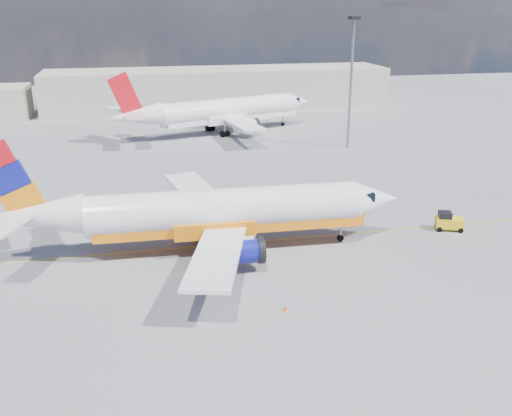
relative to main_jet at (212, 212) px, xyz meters
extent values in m
plane|color=slate|center=(6.85, -1.91, -3.57)|extent=(240.00, 240.00, 0.00)
cube|color=gold|center=(6.85, 1.09, -3.57)|extent=(70.00, 0.15, 0.01)
cube|color=#ACA494|center=(11.85, 73.09, 0.43)|extent=(70.00, 14.00, 8.00)
cylinder|color=white|center=(1.11, -0.04, 0.24)|extent=(23.41, 4.36, 3.60)
cone|color=white|center=(14.88, -0.48, 0.24)|extent=(4.35, 3.74, 3.60)
cone|color=white|center=(-14.24, 0.46, 0.61)|extent=(7.52, 3.66, 3.42)
cube|color=black|center=(13.40, -0.44, 0.82)|extent=(1.88, 2.49, 0.74)
cube|color=orange|center=(1.64, -0.05, -0.98)|extent=(23.39, 3.72, 1.27)
cube|color=white|center=(-0.23, 7.43, -0.71)|extent=(5.99, 13.14, 0.85)
cube|color=white|center=(-0.72, -7.40, -0.71)|extent=(6.74, 13.16, 0.85)
cylinder|color=navy|center=(1.80, 4.71, -1.72)|extent=(3.88, 2.14, 2.01)
cylinder|color=navy|center=(1.49, -4.82, -1.72)|extent=(3.88, 2.14, 2.01)
cylinder|color=black|center=(3.49, 4.66, -1.72)|extent=(0.60, 2.24, 2.22)
cylinder|color=black|center=(3.18, -4.87, -1.72)|extent=(0.60, 2.24, 2.22)
cube|color=orange|center=(-15.83, 0.51, 3.84)|extent=(4.98, 0.48, 6.61)
cube|color=white|center=(-15.72, 3.90, 1.30)|extent=(3.71, 5.74, 0.19)
cube|color=white|center=(-15.94, -2.87, 1.30)|extent=(3.99, 5.77, 0.19)
cylinder|color=gray|center=(11.70, -0.38, -2.25)|extent=(0.20, 0.20, 2.22)
cylinder|color=black|center=(11.70, -0.38, -3.28)|extent=(0.60, 0.27, 0.59)
cylinder|color=black|center=(-0.92, 2.57, -3.10)|extent=(0.97, 0.43, 0.95)
cylinder|color=black|center=(-1.09, -2.51, -3.10)|extent=(0.97, 0.43, 0.95)
cylinder|color=white|center=(9.70, 48.15, 0.38)|extent=(24.04, 11.32, 3.73)
cone|color=white|center=(23.20, 52.76, 0.38)|extent=(5.36, 4.95, 3.73)
cone|color=white|center=(-5.35, 43.02, 0.76)|extent=(8.41, 5.83, 3.54)
cube|color=black|center=(21.74, 52.26, 0.98)|extent=(2.58, 2.99, 0.77)
cube|color=white|center=(10.22, 48.33, -0.89)|extent=(23.83, 10.70, 1.32)
cube|color=white|center=(5.66, 54.89, -0.61)|extent=(10.09, 12.96, 0.88)
cube|color=white|center=(10.62, 40.35, -0.61)|extent=(4.61, 13.41, 0.88)
cylinder|color=white|center=(8.63, 53.00, -1.65)|extent=(4.41, 3.25, 2.08)
cylinder|color=white|center=(11.81, 43.66, -1.65)|extent=(4.41, 3.25, 2.08)
cylinder|color=black|center=(10.29, 53.57, -1.65)|extent=(1.26, 2.36, 2.30)
cylinder|color=black|center=(13.48, 44.23, -1.65)|extent=(1.26, 2.36, 2.30)
cube|color=red|center=(-6.91, 42.48, 4.10)|extent=(4.98, 1.97, 6.85)
cube|color=white|center=(-8.04, 45.81, 1.47)|extent=(5.22, 5.84, 0.20)
cube|color=white|center=(-5.78, 39.16, 1.47)|extent=(2.49, 5.52, 0.20)
cylinder|color=gray|center=(20.08, 51.70, -2.20)|extent=(0.25, 0.25, 2.30)
cylinder|color=black|center=(20.08, 51.70, -3.27)|extent=(0.67, 0.45, 0.61)
cylinder|color=black|center=(6.77, 49.94, -3.08)|extent=(1.07, 0.71, 0.99)
cylinder|color=black|center=(8.47, 44.95, -3.08)|extent=(1.07, 0.71, 0.99)
cylinder|color=black|center=(22.16, 0.95, -3.33)|extent=(0.53, 0.35, 0.49)
cylinder|color=black|center=(21.69, -0.34, -3.33)|extent=(0.53, 0.35, 0.49)
cylinder|color=black|center=(24.00, 0.28, -3.33)|extent=(0.53, 0.35, 0.49)
cylinder|color=black|center=(23.53, -1.01, -3.33)|extent=(0.53, 0.35, 0.49)
cube|color=yellow|center=(22.85, -0.03, -2.84)|extent=(2.86, 2.16, 0.98)
cube|color=black|center=(22.39, 0.14, -2.06)|extent=(1.51, 1.51, 0.59)
cube|color=white|center=(3.45, -11.59, -3.56)|extent=(0.37, 0.37, 0.04)
cone|color=#EA4809|center=(3.45, -11.59, -3.30)|extent=(0.32, 0.32, 0.48)
cylinder|color=gray|center=(25.45, 33.75, 5.62)|extent=(0.40, 0.40, 18.39)
cube|color=black|center=(25.45, 33.75, 15.09)|extent=(1.38, 1.38, 0.46)
camera|label=1|loc=(-6.14, -45.78, 16.84)|focal=40.00mm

